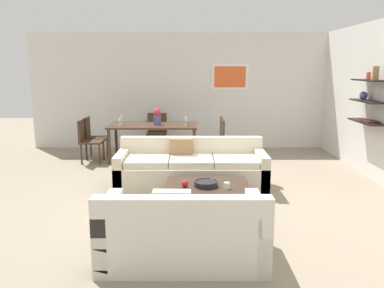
{
  "coord_description": "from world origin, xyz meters",
  "views": [
    {
      "loc": [
        -0.11,
        -5.69,
        1.93
      ],
      "look_at": [
        -0.12,
        0.2,
        0.75
      ],
      "focal_mm": 36.38,
      "sensor_mm": 36.0,
      "label": 1
    }
  ],
  "objects": [
    {
      "name": "loveseat_white",
      "position": [
        -0.21,
        -2.04,
        0.29
      ],
      "size": [
        1.64,
        0.9,
        0.78
      ],
      "color": "silver",
      "rests_on": "ground"
    },
    {
      "name": "wine_glass_left_near",
      "position": [
        -1.59,
        2.13,
        0.86
      ],
      "size": [
        0.07,
        0.07,
        0.15
      ],
      "color": "silver",
      "rests_on": "dining_table"
    },
    {
      "name": "dining_chair_left_far",
      "position": [
        -2.23,
        2.42,
        0.5
      ],
      "size": [
        0.44,
        0.44,
        0.88
      ],
      "color": "#422D1E",
      "rests_on": "ground"
    },
    {
      "name": "decorative_bowl",
      "position": [
        0.07,
        -0.79,
        0.42
      ],
      "size": [
        0.31,
        0.31,
        0.07
      ],
      "color": "black",
      "rests_on": "coffee_table"
    },
    {
      "name": "dining_chair_right_near",
      "position": [
        0.4,
        2.04,
        0.5
      ],
      "size": [
        0.44,
        0.44,
        0.88
      ],
      "color": "#422D1E",
      "rests_on": "ground"
    },
    {
      "name": "wine_glass_right_near",
      "position": [
        -0.24,
        2.13,
        0.88
      ],
      "size": [
        0.06,
        0.06,
        0.19
      ],
      "color": "silver",
      "rests_on": "dining_table"
    },
    {
      "name": "back_wall_unit",
      "position": [
        0.31,
        3.53,
        1.35
      ],
      "size": [
        8.4,
        0.09,
        2.7
      ],
      "color": "silver",
      "rests_on": "ground"
    },
    {
      "name": "centerpiece_vase",
      "position": [
        -0.83,
        2.23,
        0.92
      ],
      "size": [
        0.16,
        0.16,
        0.34
      ],
      "color": "#4C518C",
      "rests_on": "dining_table"
    },
    {
      "name": "dining_chair_left_near",
      "position": [
        -2.23,
        2.04,
        0.5
      ],
      "size": [
        0.44,
        0.44,
        0.88
      ],
      "color": "#422D1E",
      "rests_on": "ground"
    },
    {
      "name": "coffee_table",
      "position": [
        0.09,
        -0.85,
        0.19
      ],
      "size": [
        1.1,
        1.06,
        0.38
      ],
      "color": "#38281E",
      "rests_on": "ground"
    },
    {
      "name": "dining_chair_right_far",
      "position": [
        0.4,
        2.42,
        0.5
      ],
      "size": [
        0.44,
        0.44,
        0.88
      ],
      "color": "#422D1E",
      "rests_on": "ground"
    },
    {
      "name": "dining_chair_head",
      "position": [
        -0.92,
        3.06,
        0.5
      ],
      "size": [
        0.44,
        0.44,
        0.88
      ],
      "color": "#422D1E",
      "rests_on": "ground"
    },
    {
      "name": "wine_glass_left_far",
      "position": [
        -1.59,
        2.34,
        0.88
      ],
      "size": [
        0.06,
        0.06,
        0.18
      ],
      "color": "silver",
      "rests_on": "dining_table"
    },
    {
      "name": "ground_plane",
      "position": [
        0.0,
        0.0,
        0.0
      ],
      "size": [
        18.0,
        18.0,
        0.0
      ],
      "primitive_type": "plane",
      "color": "gray"
    },
    {
      "name": "apple_on_coffee_table",
      "position": [
        -0.21,
        -0.81,
        0.42
      ],
      "size": [
        0.09,
        0.09,
        0.09
      ],
      "primitive_type": "sphere",
      "color": "red",
      "rests_on": "coffee_table"
    },
    {
      "name": "wine_glass_right_far",
      "position": [
        -0.24,
        2.34,
        0.86
      ],
      "size": [
        0.07,
        0.07,
        0.16
      ],
      "color": "silver",
      "rests_on": "dining_table"
    },
    {
      "name": "sofa_beige",
      "position": [
        -0.13,
        0.34,
        0.29
      ],
      "size": [
        2.35,
        0.9,
        0.78
      ],
      "color": "beige",
      "rests_on": "ground"
    },
    {
      "name": "wine_glass_head",
      "position": [
        -0.92,
        2.59,
        0.85
      ],
      "size": [
        0.06,
        0.06,
        0.15
      ],
      "color": "silver",
      "rests_on": "dining_table"
    },
    {
      "name": "dining_table",
      "position": [
        -0.92,
        2.23,
        0.68
      ],
      "size": [
        1.81,
        0.85,
        0.75
      ],
      "color": "#422D1E",
      "rests_on": "ground"
    },
    {
      "name": "candle_jar",
      "position": [
        0.33,
        -0.89,
        0.42
      ],
      "size": [
        0.08,
        0.08,
        0.08
      ],
      "primitive_type": "cylinder",
      "color": "silver",
      "rests_on": "coffee_table"
    }
  ]
}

